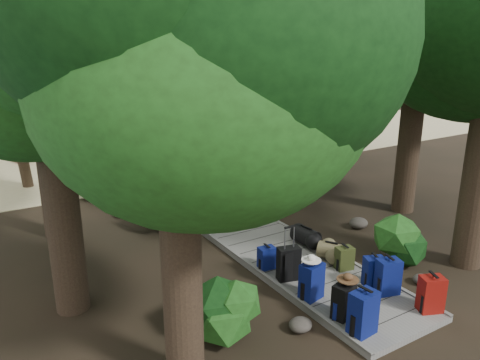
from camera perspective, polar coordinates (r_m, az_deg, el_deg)
ground at (r=11.78m, az=1.10°, el=-6.73°), size 120.00×120.00×0.00m
sand_beach at (r=26.17m, az=-18.26°, el=5.74°), size 40.00×22.00×0.02m
boardwalk at (r=12.55m, az=-1.37°, el=-4.92°), size 2.00×12.00×0.12m
backpack_left_a at (r=8.05m, az=14.80°, el=-15.15°), size 0.47×0.35×0.83m
backpack_left_b at (r=8.41m, az=12.51°, el=-14.00°), size 0.43×0.35×0.69m
backpack_left_c at (r=8.84m, az=8.73°, el=-11.86°), size 0.47×0.38×0.77m
backpack_left_d at (r=9.85m, az=3.28°, el=-9.31°), size 0.36×0.27×0.52m
backpack_right_a at (r=9.03m, az=22.30°, el=-12.55°), size 0.48×0.42×0.72m
backpack_right_b at (r=9.32m, az=17.60°, el=-10.96°), size 0.49×0.40×0.76m
backpack_right_c at (r=9.53m, az=16.03°, el=-10.52°), size 0.45×0.39×0.65m
backpack_right_d at (r=10.04m, az=12.61°, el=-9.15°), size 0.39×0.31×0.53m
duffel_right_khaki at (r=10.44m, az=11.03°, el=-8.50°), size 0.59×0.65×0.36m
duffel_right_black at (r=11.04m, az=8.02°, el=-6.79°), size 0.47×0.68×0.40m
suitcase_on_boardwalk at (r=9.43m, az=5.94°, el=-10.09°), size 0.49×0.35×0.68m
lone_suitcase_on_sand at (r=18.68m, az=-11.08°, el=3.00°), size 0.39×0.22×0.61m
hat_brown at (r=8.27m, az=13.03°, el=-11.41°), size 0.38×0.38×0.11m
hat_white at (r=8.63m, az=8.70°, el=-9.30°), size 0.36×0.36×0.12m
kayak at (r=20.36m, az=-25.26°, el=2.41°), size 1.49×3.28×0.32m
sun_lounger at (r=21.46m, az=-6.43°, el=5.11°), size 0.96×2.17×0.68m
tree_right_b at (r=13.40m, az=20.98°, el=14.30°), size 4.89×4.89×8.72m
tree_right_c at (r=15.04m, az=9.45°, el=15.80°), size 5.18×5.18×8.97m
tree_right_d at (r=17.85m, az=9.28°, el=18.85°), size 5.87×5.87×10.76m
tree_right_e at (r=19.17m, az=-0.97°, el=17.98°), size 5.63×5.63×10.14m
tree_right_f at (r=22.35m, az=3.40°, el=16.82°), size 5.24×5.24×9.36m
tree_left_a at (r=5.73m, az=-7.92°, el=8.55°), size 4.70×4.70×7.84m
tree_left_b at (r=8.11m, az=-22.62°, el=12.21°), size 4.72×4.72×8.49m
tree_left_c at (r=11.81m, az=-23.40°, el=10.22°), size 4.17×4.17×7.25m
tree_back_a at (r=24.81m, az=-22.47°, el=14.77°), size 4.98×4.98×8.61m
tree_back_b at (r=26.22m, az=-16.56°, el=17.59°), size 5.95×5.95×10.63m
tree_back_c at (r=27.65m, az=-7.93°, el=15.83°), size 4.72×4.72×8.50m
palm_right_a at (r=17.90m, az=-2.24°, el=14.89°), size 4.79×4.79×8.17m
palm_right_b at (r=22.66m, az=-3.68°, el=15.89°), size 4.46×4.46×8.62m
palm_right_c at (r=23.34m, az=-11.13°, el=13.29°), size 4.22×4.22×6.71m
palm_left_a at (r=16.27m, az=-26.90°, el=11.70°), size 4.70×4.70×7.48m
rock_left_a at (r=8.29m, az=7.38°, el=-17.10°), size 0.41×0.37×0.23m
rock_left_b at (r=9.15m, az=-6.15°, el=-13.62°), size 0.36×0.33×0.20m
rock_left_c at (r=11.12m, az=-6.41°, el=-7.56°), size 0.51×0.46×0.28m
rock_left_d at (r=13.30m, az=-14.34°, el=-4.02°), size 0.34×0.30×0.19m
rock_right_a at (r=10.25m, az=21.22°, el=-11.21°), size 0.35×0.31×0.19m
rock_right_b at (r=12.54m, az=14.26°, el=-5.10°), size 0.50×0.45×0.27m
rock_right_c at (r=13.41m, az=3.39°, el=-3.37°), size 0.30×0.27×0.16m
shrub_left_a at (r=7.82m, az=-1.09°, el=-15.68°), size 1.15×1.15×1.04m
shrub_left_b at (r=12.06m, az=-9.67°, el=-4.47°), size 0.84×0.84×0.75m
shrub_left_c at (r=14.97m, az=-17.98°, el=-0.00°), size 1.29×1.29×1.16m
shrub_right_a at (r=10.90m, az=18.65°, el=-6.84°), size 1.12×1.12×1.01m
shrub_right_b at (r=14.74m, az=3.79°, el=0.29°), size 1.14×1.14×1.02m
shrub_right_c at (r=16.99m, az=-2.15°, el=2.20°), size 0.90×0.90×0.81m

